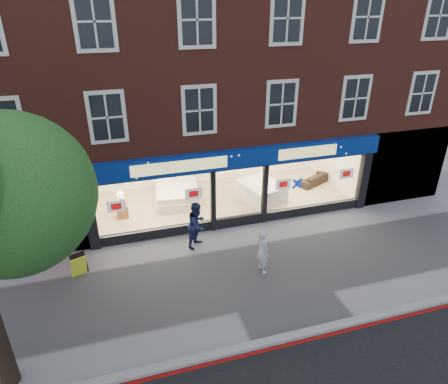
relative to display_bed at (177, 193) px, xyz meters
name	(u,v)px	position (x,y,z in m)	size (l,w,h in m)	color
ground	(268,271)	(1.98, -5.72, -0.46)	(120.00, 120.00, 0.00)	gray
kerb_line	(311,339)	(1.98, -8.82, -0.46)	(60.00, 0.10, 0.01)	#8C0A07
kerb_stone	(308,332)	(1.98, -8.62, -0.40)	(60.00, 0.25, 0.12)	gray
showroom_floor	(223,200)	(1.98, -0.47, -0.41)	(11.00, 4.50, 0.10)	tan
building	(211,38)	(1.97, 1.22, 6.21)	(19.00, 8.26, 10.30)	maroon
display_bed	(177,193)	(0.00, 0.00, 0.00)	(2.15, 2.50, 1.31)	white
bedside_table	(122,211)	(-2.42, -0.83, -0.09)	(0.45, 0.45, 0.55)	brown
mattress_stack	(261,191)	(3.58, -0.95, 0.02)	(2.00, 2.28, 0.76)	silver
sofa	(313,179)	(6.58, -0.17, -0.11)	(1.72, 0.67, 0.50)	black
a_board	(79,265)	(-4.01, -4.15, -0.08)	(0.50, 0.32, 0.76)	yellow
pedestrian_grey	(263,251)	(1.79, -5.67, 0.32)	(0.57, 0.38, 1.57)	#B9BBC1
pedestrian_blue	(197,224)	(0.10, -3.57, 0.41)	(0.85, 0.66, 1.75)	#192046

